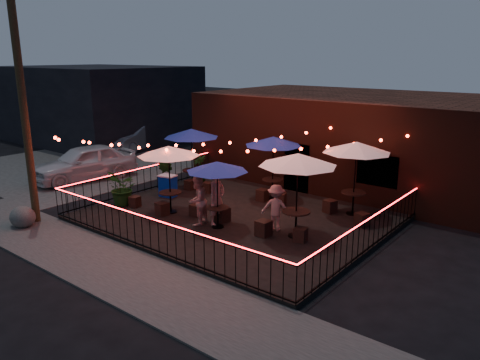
# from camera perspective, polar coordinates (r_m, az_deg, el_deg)

# --- Properties ---
(ground) EXTENTS (110.00, 110.00, 0.00)m
(ground) POSITION_cam_1_polar(r_m,az_deg,el_deg) (15.50, -5.14, -6.81)
(ground) COLOR black
(ground) RESTS_ON ground
(patio) EXTENTS (10.00, 8.00, 0.15)m
(patio) POSITION_cam_1_polar(r_m,az_deg,el_deg) (16.88, -0.45, -4.63)
(patio) COLOR black
(patio) RESTS_ON ground
(sidewalk) EXTENTS (18.00, 2.50, 0.05)m
(sidewalk) POSITION_cam_1_polar(r_m,az_deg,el_deg) (13.54, -14.81, -10.53)
(sidewalk) COLOR #3B3937
(sidewalk) RESTS_ON ground
(parking_lot) EXTENTS (11.00, 12.00, 0.02)m
(parking_lot) POSITION_cam_1_polar(r_m,az_deg,el_deg) (26.89, -17.93, 1.95)
(parking_lot) COLOR #3B3937
(parking_lot) RESTS_ON ground
(brick_building) EXTENTS (14.00, 8.00, 4.00)m
(brick_building) POSITION_cam_1_polar(r_m,az_deg,el_deg) (22.56, 14.50, 4.96)
(brick_building) COLOR #32160D
(brick_building) RESTS_ON ground
(background_building) EXTENTS (12.00, 9.00, 5.00)m
(background_building) POSITION_cam_1_polar(r_m,az_deg,el_deg) (34.20, -16.95, 8.92)
(background_building) COLOR black
(background_building) RESTS_ON ground
(utility_pole) EXTENTS (0.26, 0.26, 8.00)m
(utility_pole) POSITION_cam_1_polar(r_m,az_deg,el_deg) (17.34, -24.87, 7.85)
(utility_pole) COLOR #372816
(utility_pole) RESTS_ON ground
(fence_front) EXTENTS (10.00, 0.04, 1.04)m
(fence_front) POSITION_cam_1_polar(r_m,az_deg,el_deg) (13.99, -10.89, -6.58)
(fence_front) COLOR black
(fence_front) RESTS_ON patio
(fence_left) EXTENTS (0.04, 8.00, 1.04)m
(fence_left) POSITION_cam_1_polar(r_m,az_deg,el_deg) (20.09, -11.61, 0.04)
(fence_left) COLOR black
(fence_left) RESTS_ON patio
(fence_right) EXTENTS (0.04, 8.00, 1.04)m
(fence_right) POSITION_cam_1_polar(r_m,az_deg,el_deg) (14.26, 15.46, -6.44)
(fence_right) COLOR black
(fence_right) RESTS_ON patio
(festoon_lights) EXTENTS (10.02, 8.72, 1.32)m
(festoon_lights) POSITION_cam_1_polar(r_m,az_deg,el_deg) (16.64, -3.83, 3.79)
(festoon_lights) COLOR #FF2B14
(festoon_lights) RESTS_ON ground
(cafe_table_0) EXTENTS (2.25, 2.25, 2.48)m
(cafe_table_0) POSITION_cam_1_polar(r_m,az_deg,el_deg) (16.84, -8.70, 3.41)
(cafe_table_0) COLOR black
(cafe_table_0) RESTS_ON patio
(cafe_table_1) EXTENTS (2.83, 2.83, 2.59)m
(cafe_table_1) POSITION_cam_1_polar(r_m,az_deg,el_deg) (19.95, -5.96, 5.59)
(cafe_table_1) COLOR black
(cafe_table_1) RESTS_ON patio
(cafe_table_2) EXTENTS (2.53, 2.53, 2.26)m
(cafe_table_2) POSITION_cam_1_polar(r_m,az_deg,el_deg) (15.20, -2.81, 1.55)
(cafe_table_2) COLOR black
(cafe_table_2) RESTS_ON patio
(cafe_table_3) EXTENTS (2.90, 2.90, 2.51)m
(cafe_table_3) POSITION_cam_1_polar(r_m,az_deg,el_deg) (18.44, 4.08, 4.65)
(cafe_table_3) COLOR black
(cafe_table_3) RESTS_ON patio
(cafe_table_4) EXTENTS (2.50, 2.50, 2.70)m
(cafe_table_4) POSITION_cam_1_polar(r_m,az_deg,el_deg) (14.42, 7.07, 2.33)
(cafe_table_4) COLOR black
(cafe_table_4) RESTS_ON patio
(cafe_table_5) EXTENTS (2.62, 2.62, 2.66)m
(cafe_table_5) POSITION_cam_1_polar(r_m,az_deg,el_deg) (16.92, 14.03, 3.77)
(cafe_table_5) COLOR black
(cafe_table_5) RESTS_ON patio
(bistro_chair_0) EXTENTS (0.40, 0.40, 0.41)m
(bistro_chair_0) POSITION_cam_1_polar(r_m,az_deg,el_deg) (18.23, -12.68, -2.58)
(bistro_chair_0) COLOR black
(bistro_chair_0) RESTS_ON patio
(bistro_chair_1) EXTENTS (0.45, 0.45, 0.47)m
(bistro_chair_1) POSITION_cam_1_polar(r_m,az_deg,el_deg) (17.09, -9.46, -3.49)
(bistro_chair_1) COLOR black
(bistro_chair_1) RESTS_ON patio
(bistro_chair_2) EXTENTS (0.40, 0.40, 0.42)m
(bistro_chair_2) POSITION_cam_1_polar(r_m,az_deg,el_deg) (20.16, -6.15, -0.58)
(bistro_chair_2) COLOR black
(bistro_chair_2) RESTS_ON patio
(bistro_chair_3) EXTENTS (0.43, 0.43, 0.44)m
(bistro_chair_3) POSITION_cam_1_polar(r_m,az_deg,el_deg) (19.66, -3.97, -0.90)
(bistro_chair_3) COLOR black
(bistro_chair_3) RESTS_ON patio
(bistro_chair_4) EXTENTS (0.37, 0.37, 0.42)m
(bistro_chair_4) POSITION_cam_1_polar(r_m,az_deg,el_deg) (16.88, -5.42, -3.68)
(bistro_chair_4) COLOR black
(bistro_chair_4) RESTS_ON patio
(bistro_chair_5) EXTENTS (0.50, 0.50, 0.50)m
(bistro_chair_5) POSITION_cam_1_polar(r_m,az_deg,el_deg) (16.24, -2.15, -4.22)
(bistro_chair_5) COLOR black
(bistro_chair_5) RESTS_ON patio
(bistro_chair_6) EXTENTS (0.41, 0.41, 0.47)m
(bistro_chair_6) POSITION_cam_1_polar(r_m,az_deg,el_deg) (18.52, 2.75, -1.84)
(bistro_chair_6) COLOR black
(bistro_chair_6) RESTS_ON patio
(bistro_chair_7) EXTENTS (0.50, 0.50, 0.47)m
(bistro_chair_7) POSITION_cam_1_polar(r_m,az_deg,el_deg) (18.01, 4.94, -2.37)
(bistro_chair_7) COLOR black
(bistro_chair_7) RESTS_ON patio
(bistro_chair_8) EXTENTS (0.44, 0.44, 0.50)m
(bistro_chair_8) POSITION_cam_1_polar(r_m,az_deg,el_deg) (15.01, 2.87, -5.88)
(bistro_chair_8) COLOR black
(bistro_chair_8) RESTS_ON patio
(bistro_chair_9) EXTENTS (0.43, 0.43, 0.44)m
(bistro_chair_9) POSITION_cam_1_polar(r_m,az_deg,el_deg) (14.66, 7.39, -6.64)
(bistro_chair_9) COLOR black
(bistro_chair_9) RESTS_ON patio
(bistro_chair_10) EXTENTS (0.50, 0.50, 0.47)m
(bistro_chair_10) POSITION_cam_1_polar(r_m,az_deg,el_deg) (17.45, 10.91, -3.17)
(bistro_chair_10) COLOR black
(bistro_chair_10) RESTS_ON patio
(bistro_chair_11) EXTENTS (0.49, 0.49, 0.46)m
(bistro_chair_11) POSITION_cam_1_polar(r_m,az_deg,el_deg) (16.33, 14.62, -4.69)
(bistro_chair_11) COLOR black
(bistro_chair_11) RESTS_ON patio
(patron_a) EXTENTS (0.45, 0.68, 1.86)m
(patron_a) POSITION_cam_1_polar(r_m,az_deg,el_deg) (15.80, -2.85, -2.18)
(patron_a) COLOR tan
(patron_a) RESTS_ON patio
(patron_b) EXTENTS (0.76, 0.92, 1.70)m
(patron_b) POSITION_cam_1_polar(r_m,az_deg,el_deg) (15.82, -5.22, -2.51)
(patron_b) COLOR tan
(patron_b) RESTS_ON patio
(patron_c) EXTENTS (1.15, 0.94, 1.55)m
(patron_c) POSITION_cam_1_polar(r_m,az_deg,el_deg) (15.32, 4.41, -3.39)
(patron_c) COLOR tan
(patron_c) RESTS_ON patio
(potted_shrub_a) EXTENTS (1.49, 1.39, 1.37)m
(potted_shrub_a) POSITION_cam_1_polar(r_m,az_deg,el_deg) (18.40, -14.10, -0.95)
(potted_shrub_a) COLOR #14360C
(potted_shrub_a) RESTS_ON patio
(potted_shrub_b) EXTENTS (0.77, 0.64, 1.32)m
(potted_shrub_b) POSITION_cam_1_polar(r_m,az_deg,el_deg) (20.29, -9.12, 0.72)
(potted_shrub_b) COLOR #0E3E0E
(potted_shrub_b) RESTS_ON patio
(potted_shrub_c) EXTENTS (0.87, 0.87, 1.22)m
(potted_shrub_c) POSITION_cam_1_polar(r_m,az_deg,el_deg) (21.21, -4.94, 1.35)
(potted_shrub_c) COLOR #114113
(potted_shrub_c) RESTS_ON patio
(cooler) EXTENTS (0.76, 0.60, 0.90)m
(cooler) POSITION_cam_1_polar(r_m,az_deg,el_deg) (19.23, -8.79, -0.69)
(cooler) COLOR #082EB3
(cooler) RESTS_ON patio
(boulder) EXTENTS (1.03, 0.92, 0.72)m
(boulder) POSITION_cam_1_polar(r_m,az_deg,el_deg) (17.74, -24.98, -4.12)
(boulder) COLOR #444540
(boulder) RESTS_ON ground
(car_white) EXTENTS (2.72, 5.14, 1.67)m
(car_white) POSITION_cam_1_polar(r_m,az_deg,el_deg) (23.26, -18.45, 2.03)
(car_white) COLOR silver
(car_white) RESTS_ON ground
(car_silver) EXTENTS (3.07, 5.42, 1.69)m
(car_silver) POSITION_cam_1_polar(r_m,az_deg,el_deg) (29.78, -12.61, 5.17)
(car_silver) COLOR #A4A4AC
(car_silver) RESTS_ON ground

